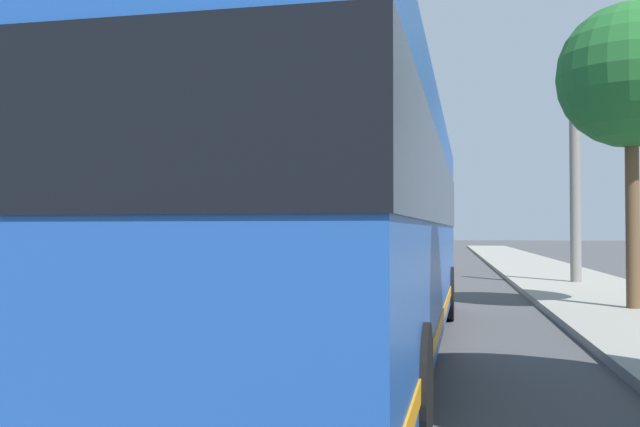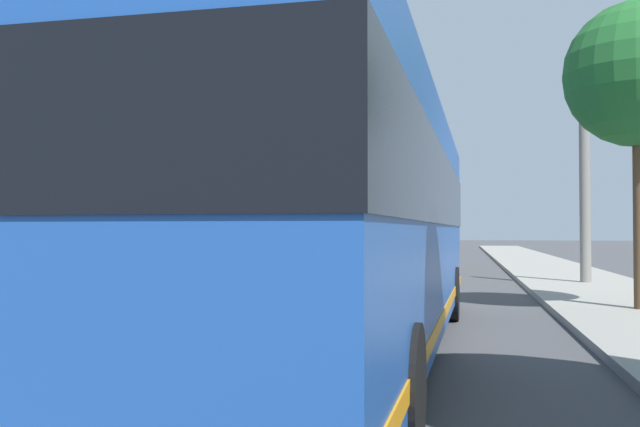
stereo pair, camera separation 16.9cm
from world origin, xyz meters
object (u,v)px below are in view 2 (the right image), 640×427
at_px(coach_bus, 351,218).
at_px(utility_pole, 585,184).
at_px(car_oncoming, 369,243).
at_px(car_behind_bus, 413,255).
at_px(car_ahead_same_lane, 425,251).
at_px(roadside_tree_mid_block, 639,75).

distance_m(coach_bus, utility_pole, 13.65).
bearing_deg(utility_pole, coach_bus, 158.06).
distance_m(coach_bus, car_oncoming, 39.84).
bearing_deg(coach_bus, car_oncoming, 8.83).
distance_m(coach_bus, car_behind_bus, 18.28).
distance_m(car_ahead_same_lane, utility_pole, 12.06).
bearing_deg(car_oncoming, car_ahead_same_lane, 15.29).
xyz_separation_m(car_oncoming, utility_pole, (-26.91, -9.96, 2.30)).
xyz_separation_m(coach_bus, car_oncoming, (39.53, 4.88, -1.09)).
relative_size(car_behind_bus, roadside_tree_mid_block, 0.74).
bearing_deg(car_ahead_same_lane, coach_bus, 178.61).
height_order(car_behind_bus, roadside_tree_mid_block, roadside_tree_mid_block).
bearing_deg(car_oncoming, utility_pole, 19.46).
bearing_deg(coach_bus, car_ahead_same_lane, 2.18).
relative_size(car_oncoming, car_ahead_same_lane, 1.03).
bearing_deg(roadside_tree_mid_block, car_ahead_same_lane, 15.92).
xyz_separation_m(car_oncoming, car_ahead_same_lane, (-16.31, -4.72, -0.06)).
bearing_deg(roadside_tree_mid_block, coach_bus, 137.87).
bearing_deg(car_behind_bus, car_ahead_same_lane, -2.47).
height_order(roadside_tree_mid_block, utility_pole, roadside_tree_mid_block).
relative_size(car_behind_bus, car_oncoming, 1.05).
relative_size(coach_bus, car_ahead_same_lane, 2.96).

